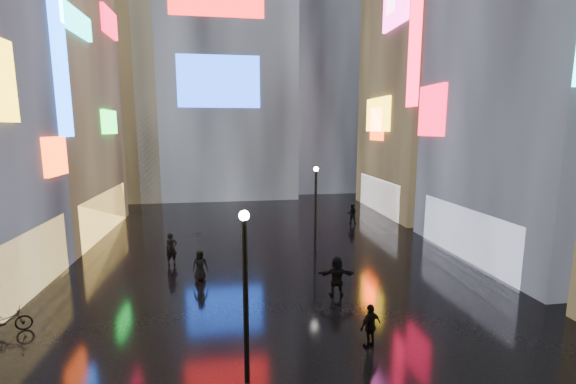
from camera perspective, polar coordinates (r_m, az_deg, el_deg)
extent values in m
plane|color=black|center=(23.85, -2.98, -8.80)|extent=(140.00, 140.00, 0.00)
cube|color=#FFC659|center=(19.68, -35.56, -9.97)|extent=(0.20, 10.00, 3.00)
cube|color=#FF3E0C|center=(22.62, -31.23, 4.55)|extent=(0.25, 2.24, 1.94)
cube|color=#1459FF|center=(24.40, -30.71, 16.51)|extent=(0.25, 1.40, 8.00)
cube|color=black|center=(31.89, -35.48, 14.10)|extent=(10.00, 12.00, 22.00)
cube|color=#FFC659|center=(30.48, -25.52, -2.79)|extent=(0.20, 10.00, 3.00)
cube|color=#1AEA36|center=(31.58, -24.96, 9.38)|extent=(0.25, 3.00, 1.71)
cube|color=#1AF5F7|center=(27.30, -29.04, 21.31)|extent=(0.25, 4.84, 1.37)
cube|color=#FF0C2F|center=(34.30, -24.95, 21.81)|extent=(0.25, 3.32, 1.94)
cube|color=white|center=(24.41, 24.83, -5.58)|extent=(0.20, 9.00, 3.00)
cube|color=#FF0C2F|center=(27.09, 20.54, 11.21)|extent=(0.25, 2.99, 3.26)
cube|color=#FF0C2F|center=(30.34, 18.34, 21.41)|extent=(0.25, 1.40, 10.00)
cube|color=black|center=(37.90, 21.33, 18.72)|extent=(10.00, 12.00, 28.00)
cube|color=white|center=(35.69, 13.31, -0.47)|extent=(0.20, 9.00, 3.00)
cube|color=yellow|center=(35.42, 13.17, 11.10)|extent=(0.25, 4.92, 2.91)
cube|color=#FF32AF|center=(34.17, 15.68, 25.32)|extent=(0.25, 4.36, 3.46)
cube|color=#FF3E0C|center=(35.51, 13.05, 9.78)|extent=(0.25, 2.63, 2.87)
cube|color=black|center=(48.50, -10.35, 25.46)|extent=(16.00, 14.00, 42.00)
cube|color=#194CFF|center=(39.73, -10.21, 15.81)|extent=(8.00, 0.20, 5.00)
cube|color=black|center=(50.76, 4.44, 20.19)|extent=(12.00, 12.00, 34.00)
cube|color=black|center=(46.41, -24.33, 15.44)|extent=(10.00, 10.00, 26.00)
cylinder|color=black|center=(11.57, -6.28, -15.91)|extent=(0.16, 0.16, 5.00)
sphere|color=white|center=(10.73, -6.52, -3.49)|extent=(0.30, 0.30, 0.30)
cylinder|color=black|center=(23.49, 4.10, -2.78)|extent=(0.16, 0.16, 5.00)
sphere|color=white|center=(23.09, 4.18, 3.42)|extent=(0.30, 0.30, 0.30)
imported|color=black|center=(14.19, 12.12, -18.82)|extent=(0.98, 0.73, 1.55)
imported|color=black|center=(19.80, -12.92, -10.56)|extent=(0.84, 0.64, 1.53)
imported|color=black|center=(17.76, 7.24, -12.28)|extent=(1.73, 0.75, 1.81)
imported|color=black|center=(22.34, -16.89, -8.09)|extent=(0.77, 0.67, 1.77)
imported|color=black|center=(30.89, 9.45, -3.20)|extent=(0.90, 0.79, 1.57)
imported|color=black|center=(19.42, -13.05, -7.16)|extent=(1.40, 1.40, 0.92)
imported|color=black|center=(18.12, -36.40, -15.20)|extent=(1.83, 1.07, 0.91)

